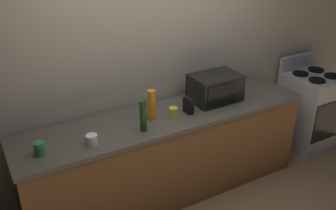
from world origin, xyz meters
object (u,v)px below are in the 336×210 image
at_px(microwave, 215,88).
at_px(bottle_dish_soap, 151,105).
at_px(cordless_phone, 188,106).
at_px(bottle_wine, 143,116).
at_px(mug_white, 92,140).
at_px(mug_green, 39,149).
at_px(stove_range, 310,109).
at_px(mug_yellow, 173,112).

distance_m(microwave, bottle_dish_soap, 0.73).
bearing_deg(cordless_phone, microwave, 10.13).
xyz_separation_m(bottle_wine, bottle_dish_soap, (0.16, 0.16, -0.00)).
relative_size(cordless_phone, bottle_wine, 0.53).
bearing_deg(mug_white, bottle_dish_soap, 14.24).
bearing_deg(mug_white, microwave, 8.31).
height_order(microwave, cordless_phone, microwave).
bearing_deg(mug_green, stove_range, 1.68).
distance_m(microwave, mug_green, 1.75).
height_order(stove_range, mug_green, stove_range).
relative_size(microwave, bottle_wine, 1.70).
xyz_separation_m(microwave, mug_white, (-1.35, -0.20, -0.09)).
height_order(microwave, bottle_wine, bottle_wine).
bearing_deg(bottle_dish_soap, cordless_phone, -11.01).
height_order(microwave, mug_green, microwave).
bearing_deg(stove_range, cordless_phone, -178.10).
xyz_separation_m(cordless_phone, bottle_dish_soap, (-0.35, 0.07, 0.06)).
bearing_deg(bottle_wine, mug_green, 176.29).
distance_m(stove_range, mug_green, 3.22).
bearing_deg(cordless_phone, bottle_wine, -175.83).
bearing_deg(microwave, bottle_wine, -167.54).
xyz_separation_m(bottle_dish_soap, mug_yellow, (0.19, -0.07, -0.09)).
relative_size(mug_yellow, mug_white, 0.98).
distance_m(bottle_wine, mug_white, 0.47).
xyz_separation_m(microwave, mug_green, (-1.75, -0.14, -0.08)).
bearing_deg(mug_yellow, mug_white, -173.54).
relative_size(bottle_dish_soap, mug_green, 2.57).
bearing_deg(bottle_wine, stove_range, 3.66).
bearing_deg(mug_yellow, stove_range, 1.67).
height_order(mug_yellow, mug_white, mug_yellow).
xyz_separation_m(microwave, mug_yellow, (-0.54, -0.11, -0.09)).
relative_size(mug_yellow, mug_green, 0.84).
height_order(bottle_wine, mug_green, bottle_wine).
bearing_deg(microwave, mug_yellow, -168.95).
bearing_deg(bottle_dish_soap, mug_green, -174.30).
height_order(cordless_phone, bottle_wine, bottle_wine).
bearing_deg(mug_green, bottle_wine, -3.71).
relative_size(cordless_phone, bottle_dish_soap, 0.54).
distance_m(microwave, bottle_wine, 0.91).
bearing_deg(stove_range, mug_white, -176.93).
xyz_separation_m(cordless_phone, mug_white, (-0.97, -0.09, -0.03)).
height_order(stove_range, bottle_wine, bottle_wine).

